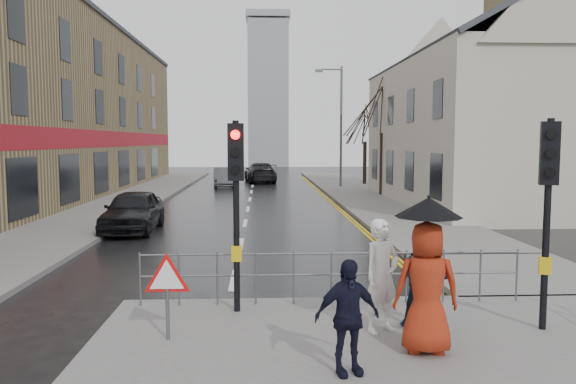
{
  "coord_description": "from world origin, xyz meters",
  "views": [
    {
      "loc": [
        0.65,
        -9.67,
        3.18
      ],
      "look_at": [
        1.36,
        5.32,
        1.82
      ],
      "focal_mm": 35.0,
      "sensor_mm": 36.0,
      "label": 1
    }
  ],
  "objects": [
    {
      "name": "church_tower",
      "position": [
        1.5,
        62.0,
        9.0
      ],
      "size": [
        5.0,
        5.0,
        18.0
      ],
      "primitive_type": "cube",
      "color": "gray",
      "rests_on": "ground"
    },
    {
      "name": "car_far",
      "position": [
        0.54,
        33.56,
        0.76
      ],
      "size": [
        2.72,
        5.47,
        1.53
      ],
      "primitive_type": "imported",
      "rotation": [
        0.0,
        0.0,
        3.25
      ],
      "color": "black",
      "rests_on": "ground"
    },
    {
      "name": "car_parked",
      "position": [
        -3.89,
        10.2,
        0.73
      ],
      "size": [
        1.75,
        4.3,
        1.46
      ],
      "primitive_type": "imported",
      "rotation": [
        0.0,
        0.0,
        0.01
      ],
      "color": "black",
      "rests_on": "ground"
    },
    {
      "name": "traffic_signal_near_right",
      "position": [
        5.2,
        -1.0,
        2.46
      ],
      "size": [
        0.34,
        0.33,
        3.4
      ],
      "color": "black",
      "rests_on": "near_pavement"
    },
    {
      "name": "left_pavement",
      "position": [
        -6.5,
        23.0,
        0.07
      ],
      "size": [
        4.0,
        44.0,
        0.14
      ],
      "primitive_type": "cube",
      "color": "#605E5B",
      "rests_on": "ground"
    },
    {
      "name": "warning_sign",
      "position": [
        -0.8,
        -1.21,
        1.04
      ],
      "size": [
        0.8,
        0.07,
        1.35
      ],
      "color": "#595B5E",
      "rests_on": "near_pavement"
    },
    {
      "name": "pedestrian_b",
      "position": [
        3.3,
        -0.82,
        0.94
      ],
      "size": [
        0.85,
        0.7,
        1.6
      ],
      "primitive_type": "imported",
      "rotation": [
        0.0,
        0.0,
        -0.13
      ],
      "color": "black",
      "rests_on": "near_pavement"
    },
    {
      "name": "pedestrian_a",
      "position": [
        2.55,
        -0.98,
        1.05
      ],
      "size": [
        0.79,
        0.71,
        1.81
      ],
      "primitive_type": "imported",
      "rotation": [
        0.0,
        0.0,
        0.52
      ],
      "color": "silver",
      "rests_on": "near_pavement"
    },
    {
      "name": "traffic_signal_near_left",
      "position": [
        0.2,
        0.2,
        2.46
      ],
      "size": [
        0.28,
        0.27,
        3.4
      ],
      "color": "black",
      "rests_on": "near_pavement"
    },
    {
      "name": "pedestrian_with_umbrella",
      "position": [
        3.0,
        -1.91,
        1.32
      ],
      "size": [
        0.99,
        0.96,
        2.25
      ],
      "color": "maroon",
      "rests_on": "near_pavement"
    },
    {
      "name": "building_left_terrace",
      "position": [
        -12.0,
        22.0,
        5.0
      ],
      "size": [
        8.0,
        42.0,
        10.0
      ],
      "primitive_type": "cube",
      "color": "#927B54",
      "rests_on": "ground"
    },
    {
      "name": "pedestrian_d",
      "position": [
        1.75,
        -2.6,
        0.9
      ],
      "size": [
        0.96,
        0.58,
        1.53
      ],
      "primitive_type": "imported",
      "rotation": [
        0.0,
        0.0,
        0.25
      ],
      "color": "black",
      "rests_on": "near_pavement"
    },
    {
      "name": "guard_railing_front",
      "position": [
        1.95,
        0.6,
        0.86
      ],
      "size": [
        7.14,
        0.04,
        1.0
      ],
      "color": "#595B5E",
      "rests_on": "near_pavement"
    },
    {
      "name": "street_lamp",
      "position": [
        5.82,
        28.0,
        4.71
      ],
      "size": [
        1.83,
        0.25,
        8.0
      ],
      "color": "#595B5E",
      "rests_on": "right_pavement"
    },
    {
      "name": "car_mid",
      "position": [
        -1.93,
        29.28,
        0.68
      ],
      "size": [
        1.86,
        4.25,
        1.36
      ],
      "primitive_type": "imported",
      "rotation": [
        0.0,
        0.0,
        0.1
      ],
      "color": "#414446",
      "rests_on": "ground"
    },
    {
      "name": "building_right_cream",
      "position": [
        12.0,
        18.0,
        4.78
      ],
      "size": [
        9.0,
        16.4,
        10.1
      ],
      "color": "#B6AD9E",
      "rests_on": "ground"
    },
    {
      "name": "ground",
      "position": [
        0.0,
        0.0,
        0.0
      ],
      "size": [
        120.0,
        120.0,
        0.0
      ],
      "primitive_type": "plane",
      "color": "black",
      "rests_on": "ground"
    },
    {
      "name": "tree_near",
      "position": [
        7.5,
        22.0,
        5.14
      ],
      "size": [
        2.4,
        2.4,
        6.58
      ],
      "color": "black",
      "rests_on": "right_pavement"
    },
    {
      "name": "tree_far",
      "position": [
        8.0,
        30.0,
        4.42
      ],
      "size": [
        2.4,
        2.4,
        5.64
      ],
      "color": "black",
      "rests_on": "right_pavement"
    },
    {
      "name": "pavement_bridge_right",
      "position": [
        6.5,
        3.0,
        0.07
      ],
      "size": [
        4.0,
        4.2,
        0.14
      ],
      "primitive_type": "cube",
      "color": "#605E5B",
      "rests_on": "ground"
    },
    {
      "name": "right_pavement",
      "position": [
        6.5,
        25.0,
        0.07
      ],
      "size": [
        4.0,
        40.0,
        0.14
      ],
      "primitive_type": "cube",
      "color": "#605E5B",
      "rests_on": "ground"
    }
  ]
}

